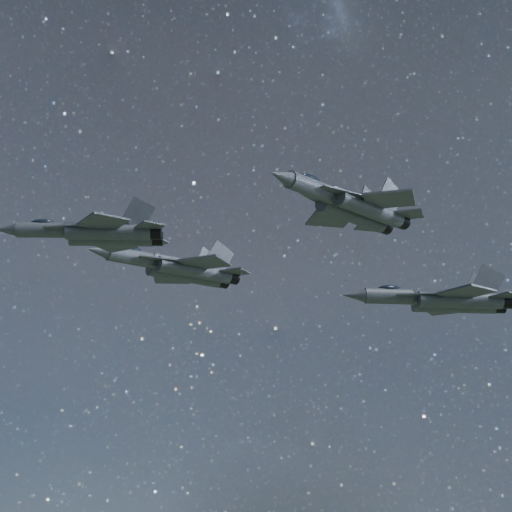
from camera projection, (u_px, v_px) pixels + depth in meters
name	position (u px, v px, depth m)	size (l,w,h in m)	color
jet_lead	(96.00, 233.00, 83.84)	(17.06, 11.28, 4.36)	#393F48
jet_left	(178.00, 268.00, 98.31)	(19.78, 13.61, 4.96)	#393F48
jet_right	(351.00, 205.00, 73.42)	(16.83, 11.21, 4.28)	#393F48
jet_slot	(443.00, 300.00, 92.40)	(19.16, 12.85, 4.84)	#393F48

